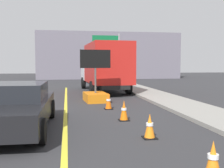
% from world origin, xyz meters
% --- Properties ---
extents(arrow_board_trailer, '(1.60, 1.89, 2.70)m').
position_xyz_m(arrow_board_trailer, '(1.54, 15.30, 0.48)').
color(arrow_board_trailer, orange).
rests_on(arrow_board_trailer, ground).
extents(box_truck, '(2.96, 7.59, 3.33)m').
position_xyz_m(box_truck, '(2.70, 20.20, 1.81)').
color(box_truck, black).
rests_on(box_truck, ground).
extents(pickup_car, '(2.20, 5.11, 1.38)m').
position_xyz_m(pickup_car, '(-1.49, 9.63, 0.70)').
color(pickup_car, black).
rests_on(pickup_car, ground).
extents(highway_guide_sign, '(2.79, 0.18, 5.00)m').
position_xyz_m(highway_guide_sign, '(4.50, 28.18, 3.42)').
color(highway_guide_sign, gray).
rests_on(highway_guide_sign, ground).
extents(far_building_block, '(19.00, 6.20, 6.14)m').
position_xyz_m(far_building_block, '(5.73, 39.01, 3.07)').
color(far_building_block, slate).
rests_on(far_building_block, ground).
extents(traffic_cone_near_sign, '(0.36, 0.36, 0.64)m').
position_xyz_m(traffic_cone_near_sign, '(2.55, 5.44, 0.32)').
color(traffic_cone_near_sign, black).
rests_on(traffic_cone_near_sign, ground).
extents(traffic_cone_mid_lane, '(0.36, 0.36, 0.66)m').
position_xyz_m(traffic_cone_mid_lane, '(2.21, 8.00, 0.32)').
color(traffic_cone_mid_lane, black).
rests_on(traffic_cone_mid_lane, ground).
extents(traffic_cone_far_lane, '(0.36, 0.36, 0.71)m').
position_xyz_m(traffic_cone_far_lane, '(2.01, 10.33, 0.35)').
color(traffic_cone_far_lane, black).
rests_on(traffic_cone_far_lane, ground).
extents(traffic_cone_curbside, '(0.36, 0.36, 0.71)m').
position_xyz_m(traffic_cone_curbside, '(1.84, 12.76, 0.35)').
color(traffic_cone_curbside, black).
rests_on(traffic_cone_curbside, ground).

